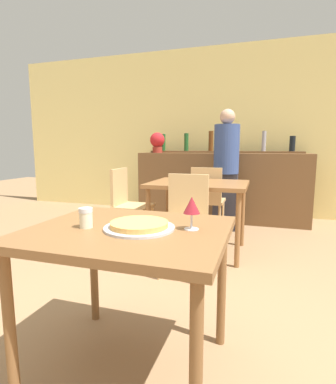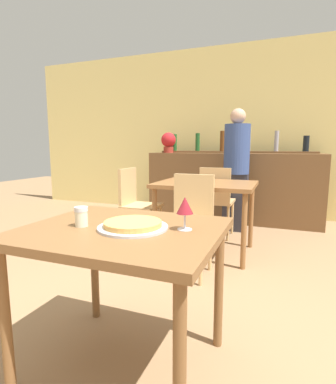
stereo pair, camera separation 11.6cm
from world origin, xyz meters
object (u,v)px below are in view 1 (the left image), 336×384
at_px(pizza_tray, 140,226).
at_px(cheese_shaker, 86,218).
at_px(chair_far_side_left, 128,201).
at_px(person_standing, 226,166).
at_px(chair_far_side_back, 207,197).
at_px(potted_plant, 157,141).
at_px(wine_glass, 192,206).
at_px(chair_far_side_front, 185,216).

distance_m(pizza_tray, cheese_shaker, 0.27).
height_order(chair_far_side_left, pizza_tray, chair_far_side_left).
relative_size(chair_far_side_left, person_standing, 0.54).
relative_size(chair_far_side_back, potted_plant, 2.74).
xyz_separation_m(chair_far_side_back, chair_far_side_left, (-0.84, -0.56, 0.00)).
xyz_separation_m(person_standing, wine_glass, (0.17, -2.78, -0.02)).
bearing_deg(cheese_shaker, pizza_tray, 12.72).
distance_m(person_standing, wine_glass, 2.78).
height_order(chair_far_side_front, pizza_tray, chair_far_side_front).
distance_m(cheese_shaker, person_standing, 2.92).
bearing_deg(cheese_shaker, chair_far_side_back, 86.35).
bearing_deg(wine_glass, cheese_shaker, -166.03).
relative_size(chair_far_side_front, potted_plant, 2.74).
bearing_deg(pizza_tray, chair_far_side_back, 92.36).
relative_size(chair_far_side_left, potted_plant, 2.74).
xyz_separation_m(chair_far_side_front, potted_plant, (-1.01, 2.08, 0.71)).
bearing_deg(potted_plant, chair_far_side_front, -64.16).
distance_m(chair_far_side_left, pizza_tray, 2.10).
distance_m(pizza_tray, person_standing, 2.85).
distance_m(chair_far_side_left, person_standing, 1.47).
height_order(chair_far_side_left, person_standing, person_standing).
bearing_deg(person_standing, cheese_shaker, -96.53).
distance_m(chair_far_side_back, potted_plant, 1.56).
xyz_separation_m(cheese_shaker, potted_plant, (-0.85, 3.43, 0.43)).
height_order(chair_far_side_left, cheese_shaker, chair_far_side_left).
relative_size(person_standing, wine_glass, 10.36).
xyz_separation_m(wine_glass, potted_plant, (-1.35, 3.31, 0.37)).
bearing_deg(person_standing, chair_far_side_back, -112.25).
relative_size(person_standing, potted_plant, 5.02).
xyz_separation_m(chair_far_side_back, cheese_shaker, (-0.16, -2.48, 0.28)).
bearing_deg(chair_far_side_back, pizza_tray, 92.36).
bearing_deg(potted_plant, person_standing, -24.12).
height_order(pizza_tray, potted_plant, potted_plant).
bearing_deg(chair_far_side_left, cheese_shaker, -160.30).
relative_size(chair_far_side_back, person_standing, 0.54).
relative_size(cheese_shaker, person_standing, 0.06).
bearing_deg(cheese_shaker, potted_plant, 103.93).
bearing_deg(chair_far_side_left, chair_far_side_back, -56.19).
distance_m(chair_far_side_front, cheese_shaker, 1.39).
distance_m(chair_far_side_back, cheese_shaker, 2.50).
distance_m(chair_far_side_back, wine_glass, 2.40).
height_order(chair_far_side_back, pizza_tray, chair_far_side_back).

